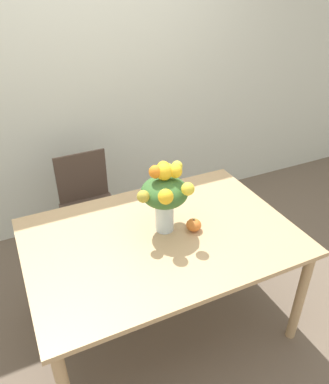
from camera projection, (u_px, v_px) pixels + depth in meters
name	position (u px, v px, depth m)	size (l,w,h in m)	color
ground_plane	(162.00, 320.00, 2.58)	(12.00, 12.00, 0.00)	brown
wall_back	(86.00, 73.00, 2.95)	(8.00, 0.06, 2.70)	silver
dining_table	(161.00, 245.00, 2.23)	(1.55, 1.07, 0.74)	tan
flower_vase	(165.00, 193.00, 2.10)	(0.34, 0.35, 0.43)	silver
pumpkin	(194.00, 225.00, 2.21)	(0.09, 0.09, 0.08)	orange
dining_chair_near_window	(90.00, 207.00, 2.93)	(0.43, 0.43, 0.87)	#47382D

